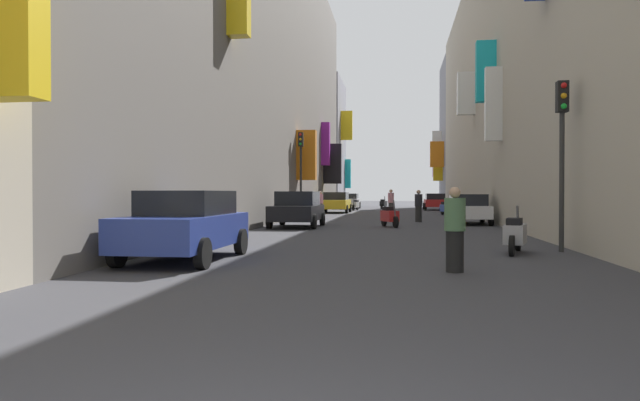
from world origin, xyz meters
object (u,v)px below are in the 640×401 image
object	(u,v)px
pedestrian_mid_street	(320,203)
parked_car_red	(435,201)
parked_car_white	(468,208)
pedestrian_crossing	(391,202)
pedestrian_near_left	(455,230)
scooter_red	(390,216)
scooter_black	(383,204)
parked_car_silver	(349,201)
traffic_light_far_corner	(301,161)
pedestrian_near_right	(419,206)
parked_car_blue	(186,224)
scooter_blue	(446,208)
scooter_white	(355,205)
traffic_light_near_corner	(562,135)
scooter_silver	(515,234)
parked_car_black	(297,209)
parked_car_yellow	(336,202)

from	to	relation	value
pedestrian_mid_street	parked_car_red	bearing A→B (deg)	56.94
parked_car_white	pedestrian_mid_street	bearing A→B (deg)	131.48
pedestrian_crossing	pedestrian_near_left	xyz separation A→B (m)	(1.48, -26.12, -0.06)
scooter_red	scooter_black	size ratio (longest dim) A/B	0.92
parked_car_silver	traffic_light_far_corner	distance (m)	21.43
scooter_black	pedestrian_near_right	bearing A→B (deg)	-84.32
parked_car_blue	scooter_black	distance (m)	40.57
scooter_red	traffic_light_far_corner	xyz separation A→B (m)	(-4.86, 6.24, 2.71)
scooter_blue	pedestrian_mid_street	xyz separation A→B (m)	(-7.97, -1.17, 0.31)
parked_car_silver	scooter_red	bearing A→B (deg)	-81.61
scooter_red	scooter_white	world-z (taller)	same
parked_car_silver	scooter_red	size ratio (longest dim) A/B	2.44
parked_car_silver	pedestrian_near_right	size ratio (longest dim) A/B	2.74
scooter_black	parked_car_red	bearing A→B (deg)	-39.42
parked_car_blue	traffic_light_near_corner	distance (m)	9.15
scooter_silver	pedestrian_near_right	xyz separation A→B (m)	(-1.75, 14.62, 0.32)
parked_car_silver	scooter_red	xyz separation A→B (m)	(4.06, -27.51, -0.27)
scooter_red	scooter_silver	distance (m)	10.66
parked_car_white	parked_car_blue	bearing A→B (deg)	-116.59
scooter_red	traffic_light_far_corner	world-z (taller)	traffic_light_far_corner
pedestrian_mid_street	traffic_light_near_corner	distance (m)	23.53
scooter_blue	pedestrian_near_right	distance (m)	9.03
parked_car_red	pedestrian_near_left	bearing A→B (deg)	-93.05
scooter_white	traffic_light_far_corner	xyz separation A→B (m)	(-1.73, -16.45, 2.71)
parked_car_red	parked_car_black	world-z (taller)	parked_car_black
scooter_red	pedestrian_mid_street	world-z (taller)	pedestrian_mid_street
pedestrian_crossing	traffic_light_far_corner	distance (m)	8.22
traffic_light_near_corner	pedestrian_near_right	bearing A→B (deg)	101.83
parked_car_yellow	pedestrian_near_left	distance (m)	31.24
scooter_white	traffic_light_near_corner	distance (m)	33.25
scooter_red	scooter_black	xyz separation A→B (m)	(-0.98, 27.94, 0.00)
parked_car_blue	parked_car_white	size ratio (longest dim) A/B	0.98
parked_car_red	pedestrian_crossing	size ratio (longest dim) A/B	2.48
parked_car_white	traffic_light_near_corner	distance (m)	12.67
scooter_silver	parked_car_white	bearing A→B (deg)	88.07
parked_car_black	traffic_light_far_corner	distance (m)	7.24
parked_car_red	pedestrian_near_left	size ratio (longest dim) A/B	2.66
parked_car_yellow	pedestrian_near_right	bearing A→B (deg)	-66.64
scooter_blue	pedestrian_near_left	xyz separation A→B (m)	(-1.99, -26.83, 0.30)
parked_car_white	scooter_blue	world-z (taller)	parked_car_white
pedestrian_near_right	pedestrian_near_left	bearing A→B (deg)	-89.93
parked_car_red	scooter_silver	xyz separation A→B (m)	(-0.30, -34.53, -0.27)
scooter_white	pedestrian_near_left	xyz separation A→B (m)	(4.51, -36.29, 0.30)
parked_car_silver	pedestrian_near_right	bearing A→B (deg)	-76.80
scooter_white	scooter_black	bearing A→B (deg)	67.74
parked_car_black	scooter_white	bearing A→B (deg)	88.24
pedestrian_near_right	traffic_light_near_corner	size ratio (longest dim) A/B	0.38
scooter_red	pedestrian_crossing	distance (m)	12.52
pedestrian_mid_street	parked_car_silver	bearing A→B (deg)	88.00
parked_car_black	pedestrian_near_left	world-z (taller)	pedestrian_near_left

